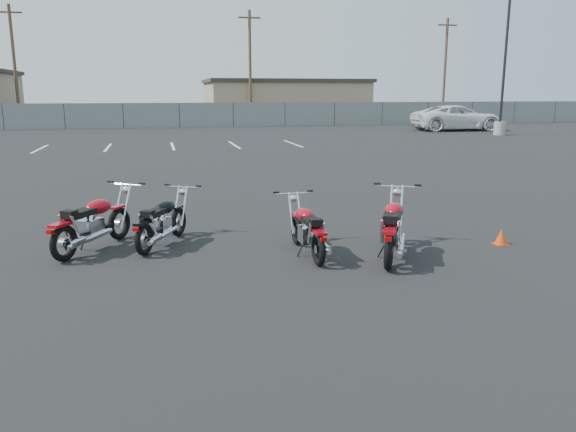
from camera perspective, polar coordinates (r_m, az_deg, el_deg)
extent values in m
plane|color=black|center=(8.36, -0.40, -5.29)|extent=(120.00, 120.00, 0.00)
torus|color=black|center=(10.31, -16.77, -0.74)|extent=(0.40, 0.54, 0.58)
cylinder|color=silver|center=(10.31, -16.77, -0.74)|extent=(0.16, 0.18, 0.15)
torus|color=black|center=(9.26, -21.81, -2.58)|extent=(0.40, 0.54, 0.58)
cylinder|color=silver|center=(9.26, -21.81, -2.58)|extent=(0.16, 0.18, 0.15)
cube|color=black|center=(9.77, -19.17, -1.40)|extent=(0.62, 0.90, 0.06)
cube|color=silver|center=(9.72, -19.37, -1.13)|extent=(0.42, 0.45, 0.29)
cylinder|color=silver|center=(9.68, -19.44, -0.14)|extent=(0.29, 0.31, 0.25)
ellipsoid|color=#A00914|center=(9.82, -18.70, 0.89)|extent=(0.55, 0.63, 0.25)
cube|color=black|center=(9.48, -20.39, 0.25)|extent=(0.49, 0.58, 0.10)
cube|color=black|center=(9.29, -21.34, 0.18)|extent=(0.27, 0.26, 0.12)
cube|color=#A00914|center=(9.18, -22.04, -0.78)|extent=(0.36, 0.43, 0.05)
cube|color=#A00914|center=(10.25, -16.88, 0.90)|extent=(0.28, 0.34, 0.04)
cylinder|color=silver|center=(9.24, -20.81, -1.00)|extent=(0.14, 0.17, 0.38)
cylinder|color=silver|center=(9.39, -21.89, -0.89)|extent=(0.14, 0.17, 0.38)
cylinder|color=silver|center=(9.47, -19.49, -2.20)|extent=(0.64, 0.94, 0.12)
cylinder|color=silver|center=(9.24, -20.68, -2.53)|extent=(0.28, 0.35, 0.13)
cylinder|color=silver|center=(10.29, -16.11, 1.02)|extent=(0.24, 0.35, 0.76)
cylinder|color=silver|center=(10.39, -16.89, 1.08)|extent=(0.24, 0.35, 0.76)
sphere|color=silver|center=(10.42, -16.10, 2.55)|extent=(0.21, 0.21, 0.15)
cylinder|color=silver|center=(10.42, -16.07, 3.09)|extent=(0.58, 0.39, 0.03)
cylinder|color=black|center=(10.21, -14.60, 3.21)|extent=(0.12, 0.09, 0.03)
cylinder|color=black|center=(10.60, -17.63, 3.35)|extent=(0.12, 0.09, 0.03)
cylinder|color=black|center=(9.82, -20.06, -2.48)|extent=(0.14, 0.10, 0.29)
cube|color=#990505|center=(9.02, -23.04, -1.51)|extent=(0.11, 0.10, 0.06)
torus|color=black|center=(10.31, -11.08, -0.59)|extent=(0.33, 0.51, 0.52)
cylinder|color=silver|center=(10.31, -11.08, -0.59)|extent=(0.14, 0.16, 0.14)
torus|color=black|center=(9.21, -14.40, -2.31)|extent=(0.33, 0.51, 0.52)
cylinder|color=silver|center=(9.21, -14.40, -2.31)|extent=(0.14, 0.16, 0.14)
cube|color=black|center=(9.75, -12.65, -1.20)|extent=(0.50, 0.86, 0.05)
cube|color=silver|center=(9.70, -12.78, -0.96)|extent=(0.37, 0.41, 0.26)
cylinder|color=silver|center=(9.66, -12.83, -0.05)|extent=(0.26, 0.27, 0.23)
ellipsoid|color=black|center=(9.81, -12.34, 0.89)|extent=(0.47, 0.57, 0.22)
cube|color=black|center=(9.45, -13.45, 0.29)|extent=(0.42, 0.53, 0.09)
cube|color=black|center=(9.26, -14.08, 0.23)|extent=(0.24, 0.23, 0.10)
cube|color=black|center=(9.13, -14.54, -0.67)|extent=(0.31, 0.40, 0.04)
cube|color=black|center=(10.25, -11.14, 0.91)|extent=(0.24, 0.32, 0.03)
cylinder|color=silver|center=(9.22, -13.51, -0.84)|extent=(0.11, 0.16, 0.34)
cylinder|color=silver|center=(9.32, -14.66, -0.77)|extent=(0.11, 0.16, 0.34)
cylinder|color=silver|center=(9.47, -12.59, -1.92)|extent=(0.51, 0.89, 0.11)
cylinder|color=silver|center=(9.23, -13.36, -2.23)|extent=(0.24, 0.32, 0.12)
cylinder|color=silver|center=(10.31, -10.50, 1.03)|extent=(0.19, 0.33, 0.69)
cylinder|color=silver|center=(10.38, -11.29, 1.07)|extent=(0.19, 0.33, 0.69)
sphere|color=silver|center=(10.43, -10.62, 2.42)|extent=(0.19, 0.19, 0.14)
cylinder|color=silver|center=(10.43, -10.60, 2.91)|extent=(0.56, 0.30, 0.03)
cylinder|color=black|center=(10.28, -9.10, 3.03)|extent=(0.11, 0.08, 0.03)
cylinder|color=black|center=(10.54, -12.17, 3.13)|extent=(0.11, 0.08, 0.03)
cylinder|color=black|center=(9.77, -13.48, -2.22)|extent=(0.13, 0.08, 0.26)
cube|color=#990505|center=(8.95, -15.21, -1.34)|extent=(0.10, 0.09, 0.05)
torus|color=black|center=(9.68, 10.79, -1.23)|extent=(0.37, 0.57, 0.59)
cylinder|color=silver|center=(9.68, 10.79, -1.23)|extent=(0.16, 0.18, 0.16)
torus|color=black|center=(8.30, 10.21, -3.49)|extent=(0.37, 0.57, 0.59)
cylinder|color=silver|center=(8.30, 10.21, -3.49)|extent=(0.16, 0.18, 0.16)
cube|color=black|center=(8.98, 10.53, -2.03)|extent=(0.56, 0.96, 0.06)
cube|color=silver|center=(8.92, 10.53, -1.74)|extent=(0.42, 0.46, 0.30)
cylinder|color=silver|center=(8.88, 10.57, -0.63)|extent=(0.29, 0.31, 0.26)
ellipsoid|color=#A00914|center=(9.07, 10.70, 0.53)|extent=(0.53, 0.64, 0.25)
cube|color=black|center=(8.61, 10.50, -0.23)|extent=(0.47, 0.60, 0.10)
cube|color=black|center=(8.36, 10.40, -0.32)|extent=(0.27, 0.26, 0.12)
cube|color=#A00914|center=(8.20, 10.28, -1.45)|extent=(0.35, 0.45, 0.05)
cube|color=#A00914|center=(9.61, 10.87, 0.57)|extent=(0.27, 0.36, 0.04)
cylinder|color=silver|center=(8.38, 11.15, -1.65)|extent=(0.13, 0.18, 0.39)
cylinder|color=silver|center=(8.39, 9.54, -1.56)|extent=(0.13, 0.18, 0.39)
cylinder|color=silver|center=(8.70, 11.43, -2.93)|extent=(0.57, 1.01, 0.13)
cylinder|color=silver|center=(8.39, 11.33, -3.36)|extent=(0.26, 0.36, 0.13)
cylinder|color=silver|center=(9.72, 11.43, 0.71)|extent=(0.22, 0.37, 0.78)
cylinder|color=silver|center=(9.73, 10.39, 0.76)|extent=(0.22, 0.37, 0.78)
sphere|color=silver|center=(9.84, 11.02, 2.37)|extent=(0.21, 0.21, 0.16)
cylinder|color=silver|center=(9.84, 11.05, 2.96)|extent=(0.63, 0.34, 0.03)
cylinder|color=black|center=(9.80, 13.06, 3.06)|extent=(0.12, 0.09, 0.04)
cylinder|color=black|center=(9.84, 9.05, 3.26)|extent=(0.12, 0.09, 0.04)
cylinder|color=black|center=(8.94, 9.56, -3.30)|extent=(0.15, 0.09, 0.30)
cube|color=#990505|center=(7.97, 10.14, -2.32)|extent=(0.11, 0.10, 0.06)
torus|color=black|center=(9.55, 0.89, -1.41)|extent=(0.10, 0.52, 0.52)
cylinder|color=silver|center=(9.55, 0.89, -1.41)|extent=(0.09, 0.14, 0.14)
torus|color=black|center=(8.39, 3.10, -3.39)|extent=(0.10, 0.52, 0.52)
cylinder|color=silver|center=(8.39, 3.10, -3.39)|extent=(0.09, 0.14, 0.14)
cube|color=black|center=(8.96, 1.93, -2.13)|extent=(0.10, 0.91, 0.05)
cube|color=silver|center=(8.91, 2.01, -1.87)|extent=(0.25, 0.33, 0.26)
cylinder|color=silver|center=(8.87, 2.01, -0.90)|extent=(0.18, 0.22, 0.23)
ellipsoid|color=#A00914|center=(9.03, 1.67, 0.12)|extent=(0.27, 0.50, 0.22)
cube|color=black|center=(8.65, 2.41, -0.56)|extent=(0.23, 0.48, 0.09)
cube|color=black|center=(8.44, 2.83, -0.65)|extent=(0.19, 0.16, 0.10)
cube|color=#A00914|center=(8.31, 3.16, -1.62)|extent=(0.16, 0.36, 0.04)
cube|color=#A00914|center=(9.49, 0.90, 0.18)|extent=(0.12, 0.29, 0.03)
cylinder|color=silver|center=(8.49, 3.53, -1.72)|extent=(0.05, 0.16, 0.34)
cylinder|color=silver|center=(8.43, 2.19, -1.80)|extent=(0.05, 0.16, 0.34)
cylinder|color=silver|center=(8.77, 3.26, -2.81)|extent=(0.09, 0.95, 0.11)
cylinder|color=silver|center=(8.52, 3.81, -3.17)|extent=(0.11, 0.31, 0.11)
cylinder|color=silver|center=(9.61, 1.19, 0.35)|extent=(0.04, 0.34, 0.68)
cylinder|color=silver|center=(9.57, 0.29, 0.30)|extent=(0.04, 0.34, 0.68)
sphere|color=silver|center=(9.67, 0.53, 1.79)|extent=(0.14, 0.14, 0.14)
cylinder|color=silver|center=(9.68, 0.51, 2.31)|extent=(0.60, 0.04, 0.03)
cylinder|color=black|center=(9.73, 2.25, 2.57)|extent=(0.10, 0.03, 0.03)
cylinder|color=black|center=(9.58, -1.21, 2.42)|extent=(0.10, 0.03, 0.03)
cylinder|color=black|center=(8.89, 1.33, -3.33)|extent=(0.14, 0.02, 0.26)
cube|color=#990505|center=(8.12, 3.62, -2.38)|extent=(0.09, 0.05, 0.05)
cone|color=red|center=(10.26, 20.84, -1.95)|extent=(0.21, 0.21, 0.26)
cube|color=red|center=(10.29, 20.78, -2.68)|extent=(0.23, 0.23, 0.01)
cylinder|color=gray|center=(36.91, 20.69, 8.33)|extent=(0.70, 0.70, 0.80)
cylinder|color=black|center=(37.02, 21.39, 17.06)|extent=(0.16, 0.16, 10.50)
cube|color=slate|center=(42.84, -10.97, 10.03)|extent=(80.00, 0.04, 1.80)
cylinder|color=black|center=(44.01, -26.97, 8.98)|extent=(0.06, 0.06, 1.80)
cylinder|color=black|center=(43.25, -21.76, 9.40)|extent=(0.06, 0.06, 1.80)
cylinder|color=black|center=(42.86, -16.40, 9.75)|extent=(0.06, 0.06, 1.80)
cylinder|color=black|center=(42.84, -10.97, 10.03)|extent=(0.06, 0.06, 1.80)
cylinder|color=black|center=(43.18, -5.58, 10.21)|extent=(0.06, 0.06, 1.80)
cylinder|color=black|center=(43.90, -0.32, 10.30)|extent=(0.06, 0.06, 1.80)
cylinder|color=black|center=(44.96, 4.74, 10.31)|extent=(0.06, 0.06, 1.80)
cylinder|color=black|center=(46.34, 9.53, 10.25)|extent=(0.06, 0.06, 1.80)
cylinder|color=black|center=(48.01, 14.02, 10.12)|extent=(0.06, 0.06, 1.80)
cylinder|color=black|center=(49.95, 18.17, 9.95)|extent=(0.06, 0.06, 1.80)
cylinder|color=black|center=(52.13, 21.99, 9.75)|extent=(0.06, 0.06, 1.80)
cylinder|color=black|center=(54.51, 25.49, 9.53)|extent=(0.06, 0.06, 1.80)
cube|color=tan|center=(53.09, -0.37, 11.54)|extent=(14.00, 9.00, 3.40)
cube|color=#38322E|center=(53.10, -0.38, 13.53)|extent=(14.40, 9.40, 0.30)
cylinder|color=#4E3424|center=(48.89, -26.02, 13.52)|extent=(0.24, 0.24, 9.00)
cube|color=#4E3424|center=(49.20, -26.47, 18.04)|extent=(1.80, 0.12, 0.12)
cylinder|color=#4E3424|center=(47.45, -3.87, 14.78)|extent=(0.24, 0.24, 9.00)
cube|color=#4E3424|center=(47.77, -3.94, 19.46)|extent=(1.80, 0.12, 0.12)
cylinder|color=#4E3424|center=(54.30, 15.64, 14.07)|extent=(0.24, 0.24, 9.00)
cube|color=#4E3424|center=(54.58, 15.89, 18.16)|extent=(1.80, 0.12, 0.12)
cube|color=silver|center=(28.37, -23.90, 6.25)|extent=(0.12, 4.00, 0.01)
cube|color=silver|center=(27.97, -17.83, 6.64)|extent=(0.12, 4.00, 0.01)
cube|color=silver|center=(27.89, -11.64, 6.96)|extent=(0.12, 4.00, 0.01)
cube|color=silver|center=(28.14, -5.48, 7.21)|extent=(0.12, 4.00, 0.01)
cube|color=silver|center=(28.69, 0.52, 7.36)|extent=(0.12, 4.00, 0.01)
imported|color=white|center=(40.43, 16.86, 10.21)|extent=(3.19, 7.18, 2.67)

